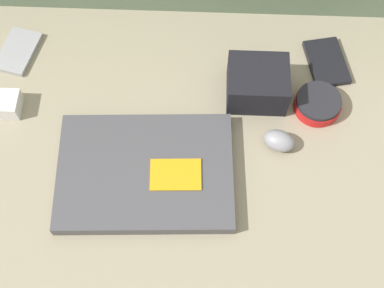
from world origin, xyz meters
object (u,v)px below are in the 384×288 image
at_px(speaker_puck, 318,104).
at_px(phone_small, 326,62).
at_px(camera_pouch, 257,84).
at_px(charger_brick, 9,104).
at_px(computer_mouse, 279,141).
at_px(phone_black, 18,51).
at_px(laptop, 146,172).

relative_size(speaker_puck, phone_small, 0.73).
bearing_deg(camera_pouch, charger_brick, -173.68).
bearing_deg(phone_small, camera_pouch, -163.86).
bearing_deg(camera_pouch, speaker_puck, -13.18).
xyz_separation_m(computer_mouse, charger_brick, (-0.51, 0.06, -0.00)).
height_order(phone_black, camera_pouch, camera_pouch).
bearing_deg(charger_brick, phone_small, 11.74).
relative_size(laptop, speaker_puck, 3.63).
bearing_deg(computer_mouse, phone_small, 81.75).
height_order(laptop, phone_small, laptop).
bearing_deg(phone_small, charger_brick, -179.94).
xyz_separation_m(laptop, speaker_puck, (0.32, 0.15, 0.00)).
bearing_deg(charger_brick, computer_mouse, -6.53).
xyz_separation_m(computer_mouse, speaker_puck, (0.08, 0.08, -0.00)).
distance_m(computer_mouse, speaker_puck, 0.11).
xyz_separation_m(computer_mouse, phone_black, (-0.52, 0.19, -0.01)).
height_order(phone_black, charger_brick, charger_brick).
bearing_deg(camera_pouch, phone_small, 27.82).
bearing_deg(laptop, computer_mouse, 13.61).
distance_m(phone_black, camera_pouch, 0.49).
relative_size(speaker_puck, camera_pouch, 0.78).
height_order(speaker_puck, camera_pouch, camera_pouch).
bearing_deg(charger_brick, speaker_puck, 2.42).
height_order(laptop, charger_brick, charger_brick).
distance_m(speaker_puck, phone_small, 0.11).
distance_m(camera_pouch, charger_brick, 0.47).
height_order(laptop, phone_black, laptop).
bearing_deg(computer_mouse, speaker_puck, 68.04).
xyz_separation_m(phone_black, camera_pouch, (0.48, -0.08, 0.03)).
distance_m(laptop, camera_pouch, 0.27).
height_order(phone_small, camera_pouch, camera_pouch).
bearing_deg(laptop, camera_pouch, 39.41).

